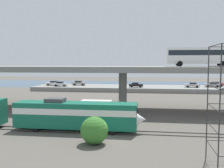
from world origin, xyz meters
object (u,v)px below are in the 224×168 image
service_truck_west (91,110)px  parked_car_1 (53,83)px  parked_car_5 (212,85)px  parked_car_3 (192,85)px  parked_car_0 (61,84)px  parked_car_2 (79,83)px  parked_car_6 (216,84)px  train_locomotive (82,114)px  parked_car_4 (136,85)px  transit_bus_on_overpass (200,55)px

service_truck_west → parked_car_1: service_truck_west is taller
parked_car_5 → parked_car_3: bearing=16.1°
parked_car_0 → parked_car_2: bearing=40.9°
parked_car_1 → parked_car_5: same height
parked_car_2 → parked_car_5: same height
parked_car_0 → parked_car_6: size_ratio=1.03×
train_locomotive → parked_car_0: size_ratio=3.89×
service_truck_west → parked_car_4: service_truck_west is taller
parked_car_1 → parked_car_4: 27.16m
parked_car_2 → parked_car_6: size_ratio=1.05×
transit_bus_on_overpass → parked_car_6: transit_bus_on_overpass is taller
parked_car_2 → parked_car_4: bearing=-12.9°
parked_car_2 → service_truck_west: bearing=-72.8°
parked_car_0 → parked_car_1: same height
parked_car_1 → parked_car_0: bearing=145.0°
train_locomotive → transit_bus_on_overpass: transit_bus_on_overpass is taller
parked_car_1 → parked_car_6: same height
parked_car_2 → parked_car_4: size_ratio=1.05×
transit_bus_on_overpass → parked_car_6: size_ratio=2.84×
service_truck_west → train_locomotive: bearing=92.4°
train_locomotive → parked_car_4: size_ratio=3.98×
parked_car_3 → parked_car_5: 6.44m
parked_car_0 → parked_car_3: same height
transit_bus_on_overpass → service_truck_west: bearing=31.7°
parked_car_3 → parked_car_6: same height
train_locomotive → service_truck_west: 6.47m
train_locomotive → parked_car_1: bearing=114.1°
train_locomotive → transit_bus_on_overpass: (17.63, 17.50, 7.94)m
service_truck_west → parked_car_1: (-22.28, 43.88, 0.43)m
service_truck_west → parked_car_4: (4.77, 41.43, 0.43)m
parked_car_6 → train_locomotive: bearing=-118.4°
parked_car_2 → parked_car_5: size_ratio=0.99×
transit_bus_on_overpass → parked_car_6: 39.25m
parked_car_1 → parked_car_2: size_ratio=1.02×
parked_car_1 → parked_car_5: 50.12m
parked_car_0 → parked_car_6: (48.51, 6.09, -0.00)m
parked_car_2 → parked_car_6: same height
service_truck_west → parked_car_6: 56.07m
parked_car_6 → parked_car_1: bearing=-175.8°
train_locomotive → parked_car_0: 51.75m
transit_bus_on_overpass → parked_car_5: transit_bus_on_overpass is taller
train_locomotive → parked_car_4: 48.08m
parked_car_2 → parked_car_4: (18.94, -4.33, -0.00)m
parked_car_4 → parked_car_5: 23.35m
service_truck_west → parked_car_2: size_ratio=1.53×
parked_car_4 → parked_car_5: (23.05, 3.72, 0.00)m
parked_car_1 → parked_car_4: same height
parked_car_2 → parked_car_3: bearing=-3.8°
parked_car_0 → parked_car_2: 6.39m
transit_bus_on_overpass → parked_car_1: bearing=-39.2°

